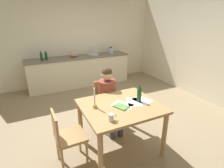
{
  "coord_description": "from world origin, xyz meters",
  "views": [
    {
      "loc": [
        -1.42,
        -2.93,
        2.03
      ],
      "look_at": [
        -0.07,
        -0.15,
        0.85
      ],
      "focal_mm": 28.63,
      "sensor_mm": 36.0,
      "label": 1
    }
  ],
  "objects_px": {
    "person_seated": "(109,96)",
    "wine_glass_by_kettle": "(76,52)",
    "dining_table": "(120,112)",
    "bottle_oil": "(41,57)",
    "wine_glass_near_sink": "(79,52)",
    "candlestick": "(95,102)",
    "coffee_mug": "(111,117)",
    "wine_glass_back_left": "(73,52)",
    "sink_unit": "(93,54)",
    "stovetop_kettle": "(111,50)",
    "wine_bottle_on_table": "(139,95)",
    "chair_at_table": "(106,101)",
    "book_magazine": "(121,107)",
    "bottle_vinegar": "(46,56)",
    "chair_side_empty": "(66,136)",
    "mixing_bowl": "(74,55)"
  },
  "relations": [
    {
      "from": "mixing_bowl",
      "to": "wine_glass_near_sink",
      "type": "xyz_separation_m",
      "value": [
        0.21,
        0.13,
        0.05
      ]
    },
    {
      "from": "candlestick",
      "to": "book_magazine",
      "type": "distance_m",
      "value": 0.39
    },
    {
      "from": "mixing_bowl",
      "to": "sink_unit",
      "type": "bearing_deg",
      "value": -1.19
    },
    {
      "from": "person_seated",
      "to": "bottle_oil",
      "type": "height_order",
      "value": "person_seated"
    },
    {
      "from": "dining_table",
      "to": "coffee_mug",
      "type": "bearing_deg",
      "value": -133.34
    },
    {
      "from": "bottle_oil",
      "to": "chair_at_table",
      "type": "bearing_deg",
      "value": -69.12
    },
    {
      "from": "wine_glass_near_sink",
      "to": "wine_glass_by_kettle",
      "type": "distance_m",
      "value": 0.1
    },
    {
      "from": "stovetop_kettle",
      "to": "wine_glass_by_kettle",
      "type": "relative_size",
      "value": 1.43
    },
    {
      "from": "mixing_bowl",
      "to": "dining_table",
      "type": "bearing_deg",
      "value": -92.17
    },
    {
      "from": "chair_side_empty",
      "to": "person_seated",
      "type": "bearing_deg",
      "value": 31.63
    },
    {
      "from": "wine_bottle_on_table",
      "to": "bottle_oil",
      "type": "bearing_deg",
      "value": 109.93
    },
    {
      "from": "chair_side_empty",
      "to": "wine_glass_near_sink",
      "type": "height_order",
      "value": "wine_glass_near_sink"
    },
    {
      "from": "bottle_oil",
      "to": "wine_glass_back_left",
      "type": "distance_m",
      "value": 0.95
    },
    {
      "from": "candlestick",
      "to": "wine_glass_by_kettle",
      "type": "height_order",
      "value": "candlestick"
    },
    {
      "from": "mixing_bowl",
      "to": "person_seated",
      "type": "bearing_deg",
      "value": -90.8
    },
    {
      "from": "chair_at_table",
      "to": "wine_glass_back_left",
      "type": "distance_m",
      "value": 2.55
    },
    {
      "from": "chair_side_empty",
      "to": "wine_glass_near_sink",
      "type": "xyz_separation_m",
      "value": [
        1.16,
        3.21,
        0.52
      ]
    },
    {
      "from": "dining_table",
      "to": "wine_glass_near_sink",
      "type": "distance_m",
      "value": 3.27
    },
    {
      "from": "dining_table",
      "to": "person_seated",
      "type": "relative_size",
      "value": 0.96
    },
    {
      "from": "coffee_mug",
      "to": "wine_glass_by_kettle",
      "type": "distance_m",
      "value": 3.61
    },
    {
      "from": "coffee_mug",
      "to": "wine_glass_near_sink",
      "type": "height_order",
      "value": "wine_glass_near_sink"
    },
    {
      "from": "bottle_oil",
      "to": "stovetop_kettle",
      "type": "xyz_separation_m",
      "value": [
        2.11,
        0.08,
        -0.01
      ]
    },
    {
      "from": "stovetop_kettle",
      "to": "wine_glass_by_kettle",
      "type": "distance_m",
      "value": 1.11
    },
    {
      "from": "person_seated",
      "to": "stovetop_kettle",
      "type": "relative_size",
      "value": 5.43
    },
    {
      "from": "chair_at_table",
      "to": "book_magazine",
      "type": "height_order",
      "value": "chair_at_table"
    },
    {
      "from": "person_seated",
      "to": "mixing_bowl",
      "type": "distance_m",
      "value": 2.53
    },
    {
      "from": "bottle_oil",
      "to": "coffee_mug",
      "type": "bearing_deg",
      "value": -81.81
    },
    {
      "from": "coffee_mug",
      "to": "bottle_vinegar",
      "type": "bearing_deg",
      "value": 96.03
    },
    {
      "from": "bottle_oil",
      "to": "sink_unit",
      "type": "bearing_deg",
      "value": 3.04
    },
    {
      "from": "person_seated",
      "to": "wine_bottle_on_table",
      "type": "xyz_separation_m",
      "value": [
        0.23,
        -0.61,
        0.22
      ]
    },
    {
      "from": "coffee_mug",
      "to": "wine_glass_back_left",
      "type": "relative_size",
      "value": 0.7
    },
    {
      "from": "book_magazine",
      "to": "wine_glass_back_left",
      "type": "height_order",
      "value": "wine_glass_back_left"
    },
    {
      "from": "person_seated",
      "to": "mixing_bowl",
      "type": "bearing_deg",
      "value": 89.2
    },
    {
      "from": "bottle_vinegar",
      "to": "stovetop_kettle",
      "type": "distance_m",
      "value": 1.98
    },
    {
      "from": "person_seated",
      "to": "wine_glass_by_kettle",
      "type": "relative_size",
      "value": 7.76
    },
    {
      "from": "bottle_oil",
      "to": "stovetop_kettle",
      "type": "height_order",
      "value": "bottle_oil"
    },
    {
      "from": "dining_table",
      "to": "chair_side_empty",
      "type": "distance_m",
      "value": 0.85
    },
    {
      "from": "chair_side_empty",
      "to": "wine_glass_by_kettle",
      "type": "distance_m",
      "value": 3.42
    },
    {
      "from": "coffee_mug",
      "to": "chair_side_empty",
      "type": "bearing_deg",
      "value": 146.29
    },
    {
      "from": "mixing_bowl",
      "to": "wine_glass_near_sink",
      "type": "distance_m",
      "value": 0.26
    },
    {
      "from": "candlestick",
      "to": "bottle_vinegar",
      "type": "xyz_separation_m",
      "value": [
        -0.29,
        2.96,
        0.13
      ]
    },
    {
      "from": "dining_table",
      "to": "sink_unit",
      "type": "relative_size",
      "value": 3.17
    },
    {
      "from": "wine_bottle_on_table",
      "to": "wine_glass_back_left",
      "type": "xyz_separation_m",
      "value": [
        -0.18,
        3.26,
        0.11
      ]
    },
    {
      "from": "sink_unit",
      "to": "wine_glass_by_kettle",
      "type": "xyz_separation_m",
      "value": [
        -0.49,
        0.15,
        0.09
      ]
    },
    {
      "from": "wine_bottle_on_table",
      "to": "wine_glass_back_left",
      "type": "distance_m",
      "value": 3.26
    },
    {
      "from": "bottle_oil",
      "to": "wine_glass_near_sink",
      "type": "xyz_separation_m",
      "value": [
        1.11,
        0.23,
        -0.0
      ]
    },
    {
      "from": "chair_side_empty",
      "to": "mixing_bowl",
      "type": "height_order",
      "value": "mixing_bowl"
    },
    {
      "from": "sink_unit",
      "to": "wine_glass_near_sink",
      "type": "xyz_separation_m",
      "value": [
        -0.39,
        0.15,
        0.09
      ]
    },
    {
      "from": "stovetop_kettle",
      "to": "book_magazine",
      "type": "bearing_deg",
      "value": -113.12
    },
    {
      "from": "book_magazine",
      "to": "wine_glass_by_kettle",
      "type": "xyz_separation_m",
      "value": [
        0.25,
        3.3,
        0.21
      ]
    }
  ]
}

